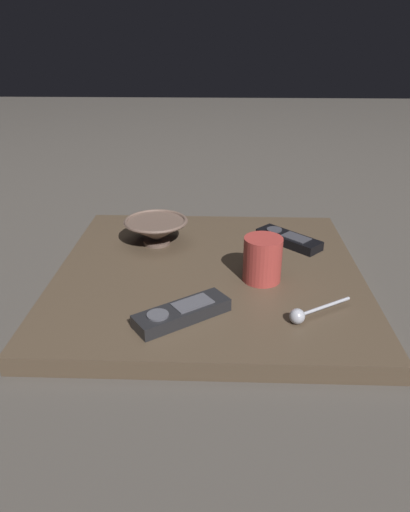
# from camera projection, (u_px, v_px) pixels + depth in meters

# --- Properties ---
(ground_plane) EXTENTS (6.00, 6.00, 0.00)m
(ground_plane) POSITION_uv_depth(u_px,v_px,m) (209.00, 284.00, 0.99)
(ground_plane) COLOR #47423D
(table) EXTENTS (0.62, 0.61, 0.03)m
(table) POSITION_uv_depth(u_px,v_px,m) (209.00, 276.00, 0.98)
(table) COLOR #4C3D2D
(table) RESTS_ON ground
(cereal_bowl) EXTENTS (0.15, 0.15, 0.06)m
(cereal_bowl) POSITION_uv_depth(u_px,v_px,m) (156.00, 230.00, 1.07)
(cereal_bowl) COLOR brown
(cereal_bowl) RESTS_ON table
(coffee_mug) EXTENTS (0.07, 0.07, 0.09)m
(coffee_mug) POSITION_uv_depth(u_px,v_px,m) (262.00, 259.00, 0.91)
(coffee_mug) COLOR #A53833
(coffee_mug) RESTS_ON table
(teaspoon) EXTENTS (0.11, 0.08, 0.03)m
(teaspoon) POSITION_uv_depth(u_px,v_px,m) (302.00, 314.00, 0.79)
(teaspoon) COLOR #A3A5B2
(teaspoon) RESTS_ON table
(tv_remote_near) EXTENTS (0.17, 0.14, 0.03)m
(tv_remote_near) POSITION_uv_depth(u_px,v_px,m) (182.00, 313.00, 0.80)
(tv_remote_near) COLOR black
(tv_remote_near) RESTS_ON table
(tv_remote_far) EXTENTS (0.15, 0.14, 0.02)m
(tv_remote_far) POSITION_uv_depth(u_px,v_px,m) (289.00, 239.00, 1.08)
(tv_remote_far) COLOR black
(tv_remote_far) RESTS_ON table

